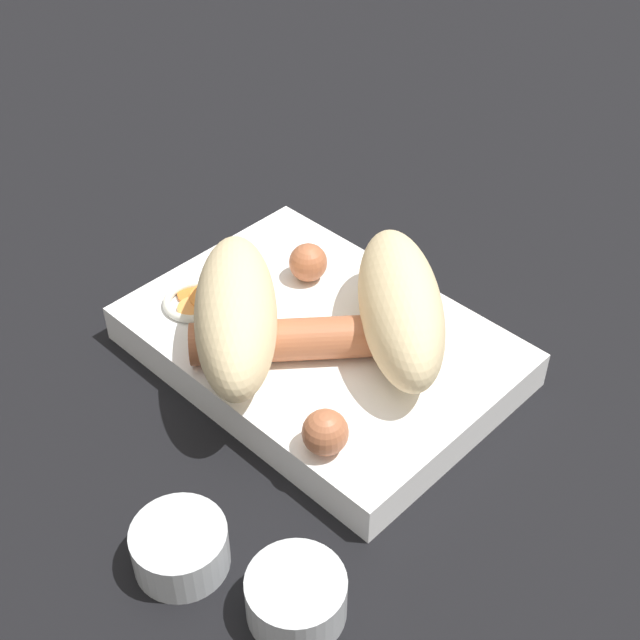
% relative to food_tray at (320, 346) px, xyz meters
% --- Properties ---
extents(ground_plane, '(3.00, 3.00, 0.00)m').
position_rel_food_tray_xyz_m(ground_plane, '(0.00, 0.00, -0.01)').
color(ground_plane, black).
extents(food_tray, '(0.25, 0.18, 0.03)m').
position_rel_food_tray_xyz_m(food_tray, '(0.00, 0.00, 0.00)').
color(food_tray, white).
rests_on(food_tray, ground_plane).
extents(bread_roll, '(0.22, 0.22, 0.06)m').
position_rel_food_tray_xyz_m(bread_roll, '(-0.01, 0.01, 0.05)').
color(bread_roll, beige).
rests_on(bread_roll, food_tray).
extents(sausage, '(0.15, 0.14, 0.03)m').
position_rel_food_tray_xyz_m(sausage, '(-0.01, 0.02, 0.03)').
color(sausage, '#B26642').
rests_on(sausage, food_tray).
extents(pickled_veggies, '(0.04, 0.05, 0.01)m').
position_rel_food_tray_xyz_m(pickled_veggies, '(0.08, 0.04, 0.02)').
color(pickled_veggies, '#F99E4C').
rests_on(pickled_veggies, food_tray).
extents(condiment_cup_near, '(0.05, 0.05, 0.03)m').
position_rel_food_tray_xyz_m(condiment_cup_near, '(-0.06, 0.17, -0.00)').
color(condiment_cup_near, silver).
rests_on(condiment_cup_near, ground_plane).
extents(condiment_cup_far, '(0.05, 0.05, 0.03)m').
position_rel_food_tray_xyz_m(condiment_cup_far, '(-0.13, 0.15, -0.00)').
color(condiment_cup_far, silver).
rests_on(condiment_cup_far, ground_plane).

